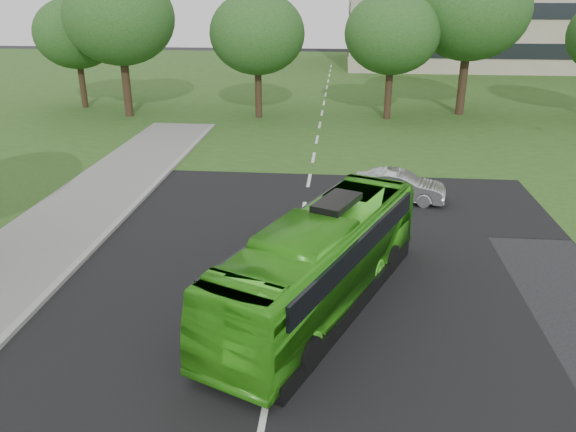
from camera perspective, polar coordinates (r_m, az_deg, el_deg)
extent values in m
plane|color=black|center=(14.41, -1.31, -14.09)|extent=(160.00, 160.00, 0.00)
cube|color=black|center=(32.72, 2.79, 6.91)|extent=(14.00, 120.00, 0.01)
cube|color=black|center=(26.97, 2.15, 3.63)|extent=(80.00, 12.00, 0.01)
cube|color=silver|center=(27.92, 2.28, 4.29)|extent=(0.15, 90.00, 0.01)
cube|color=#2A4F1A|center=(57.22, 4.08, 13.38)|extent=(120.00, 60.00, 0.01)
cylinder|color=black|center=(42.60, -16.04, 12.21)|extent=(0.57, 0.57, 3.77)
ellipsoid|color=#194C1C|center=(42.12, -16.76, 18.74)|extent=(7.48, 7.48, 6.36)
cylinder|color=black|center=(40.73, -3.01, 12.16)|extent=(0.48, 0.48, 3.16)
ellipsoid|color=#194C1C|center=(40.23, -3.14, 18.04)|extent=(6.50, 6.50, 5.53)
cylinder|color=black|center=(40.81, 10.13, 11.93)|extent=(0.49, 0.49, 3.23)
ellipsoid|color=#194C1C|center=(40.32, 10.54, 17.79)|extent=(6.42, 6.42, 5.46)
cylinder|color=black|center=(43.53, 17.26, 12.43)|extent=(0.60, 0.60, 4.01)
ellipsoid|color=#194C1C|center=(43.06, 18.08, 19.29)|extent=(8.06, 8.06, 6.85)
cylinder|color=black|center=(47.08, -20.11, 12.18)|extent=(0.46, 0.46, 3.09)
ellipsoid|color=#194C1C|center=(46.66, -20.76, 16.96)|extent=(6.06, 6.06, 5.15)
imported|color=green|center=(15.94, 3.36, -4.60)|extent=(6.01, 9.90, 2.73)
imported|color=silver|center=(24.65, 11.18, 2.99)|extent=(4.13, 2.10, 1.30)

